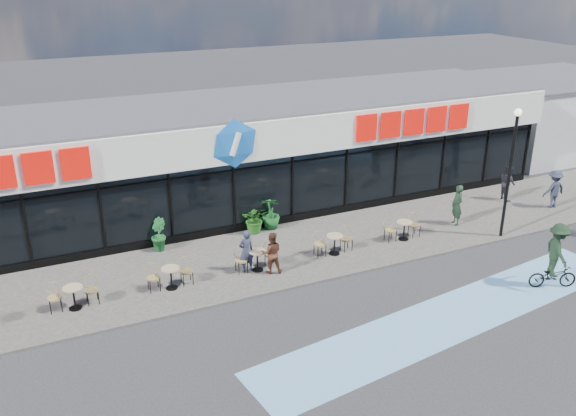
{
  "coord_description": "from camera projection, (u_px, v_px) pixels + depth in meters",
  "views": [
    {
      "loc": [
        -7.29,
        -13.95,
        10.06
      ],
      "look_at": [
        0.71,
        3.5,
        2.28
      ],
      "focal_mm": 38.0,
      "sensor_mm": 36.0,
      "label": 1
    }
  ],
  "objects": [
    {
      "name": "bike_lane",
      "position": [
        454.0,
        316.0,
        18.62
      ],
      "size": [
        14.17,
        4.13,
        0.01
      ],
      "primitive_type": "cube",
      "rotation": [
        0.0,
        0.0,
        0.14
      ],
      "color": "#689CC6",
      "rests_on": "ground"
    },
    {
      "name": "neighbour_building",
      "position": [
        548.0,
        113.0,
        34.75
      ],
      "size": [
        9.2,
        7.2,
        4.11
      ],
      "color": "silver",
      "rests_on": "ground"
    },
    {
      "name": "bistro_set_4",
      "position": [
        256.0,
        257.0,
        21.1
      ],
      "size": [
        1.54,
        0.62,
        0.9
      ],
      "color": "tan",
      "rests_on": "sidewalk"
    },
    {
      "name": "potted_plant_left",
      "position": [
        158.0,
        235.0,
        22.47
      ],
      "size": [
        0.56,
        0.69,
        1.22
      ],
      "primitive_type": "imported",
      "rotation": [
        0.0,
        0.0,
        1.6
      ],
      "color": "#185624",
      "rests_on": "sidewalk"
    },
    {
      "name": "pedestrian_a",
      "position": [
        457.0,
        205.0,
        24.58
      ],
      "size": [
        0.5,
        0.67,
        1.67
      ],
      "primitive_type": "imported",
      "rotation": [
        0.0,
        0.0,
        -1.75
      ],
      "color": "black",
      "rests_on": "sidewalk"
    },
    {
      "name": "ground",
      "position": [
        315.0,
        321.0,
        18.35
      ],
      "size": [
        120.0,
        120.0,
        0.0
      ],
      "primitive_type": "plane",
      "color": "#28282B",
      "rests_on": "ground"
    },
    {
      "name": "lamp_post",
      "position": [
        511.0,
        162.0,
        22.71
      ],
      "size": [
        0.28,
        0.28,
        5.05
      ],
      "color": "black",
      "rests_on": "sidewalk"
    },
    {
      "name": "cyclist_a",
      "position": [
        556.0,
        259.0,
        19.9
      ],
      "size": [
        1.67,
        1.35,
        2.28
      ],
      "color": "black",
      "rests_on": "ground"
    },
    {
      "name": "sidewalk",
      "position": [
        259.0,
        258.0,
        22.12
      ],
      "size": [
        44.0,
        5.0,
        0.1
      ],
      "primitive_type": "cube",
      "color": "#625E57",
      "rests_on": "ground"
    },
    {
      "name": "patron_left",
      "position": [
        246.0,
        251.0,
        20.85
      ],
      "size": [
        0.59,
        0.42,
        1.53
      ],
      "primitive_type": "imported",
      "rotation": [
        0.0,
        0.0,
        3.24
      ],
      "color": "#292C40",
      "rests_on": "sidewalk"
    },
    {
      "name": "bistro_set_2",
      "position": [
        73.0,
        294.0,
        18.75
      ],
      "size": [
        1.54,
        0.62,
        0.9
      ],
      "color": "tan",
      "rests_on": "sidewalk"
    },
    {
      "name": "bistro_set_3",
      "position": [
        170.0,
        274.0,
        19.93
      ],
      "size": [
        1.54,
        0.62,
        0.9
      ],
      "color": "tan",
      "rests_on": "sidewalk"
    },
    {
      "name": "bistro_set_6",
      "position": [
        403.0,
        228.0,
        23.44
      ],
      "size": [
        1.54,
        0.62,
        0.9
      ],
      "color": "tan",
      "rests_on": "sidewalk"
    },
    {
      "name": "patron_right",
      "position": [
        272.0,
        253.0,
        20.76
      ],
      "size": [
        0.87,
        0.76,
        1.49
      ],
      "primitive_type": "imported",
      "rotation": [
        0.0,
        0.0,
        2.82
      ],
      "color": "#4C281B",
      "rests_on": "sidewalk"
    },
    {
      "name": "building",
      "position": [
        210.0,
        158.0,
        25.84
      ],
      "size": [
        30.6,
        6.57,
        4.75
      ],
      "color": "black",
      "rests_on": "ground"
    },
    {
      "name": "pedestrian_b",
      "position": [
        507.0,
        183.0,
        27.19
      ],
      "size": [
        0.8,
        0.92,
        1.61
      ],
      "primitive_type": "imported",
      "rotation": [
        0.0,
        0.0,
        1.29
      ],
      "color": "black",
      "rests_on": "sidewalk"
    },
    {
      "name": "potted_plant_mid",
      "position": [
        271.0,
        213.0,
        24.29
      ],
      "size": [
        1.0,
        1.0,
        1.3
      ],
      "primitive_type": "imported",
      "rotation": [
        0.0,
        0.0,
        2.6
      ],
      "color": "#164E1F",
      "rests_on": "sidewalk"
    },
    {
      "name": "pedestrian_c",
      "position": [
        554.0,
        189.0,
        26.32
      ],
      "size": [
        1.1,
        0.65,
        1.68
      ],
      "primitive_type": "imported",
      "rotation": [
        0.0,
        0.0,
        3.11
      ],
      "color": "#272D3D",
      "rests_on": "sidewalk"
    },
    {
      "name": "potted_plant_right",
      "position": [
        255.0,
        219.0,
        23.94
      ],
      "size": [
        1.26,
        1.18,
        1.12
      ],
      "primitive_type": "imported",
      "rotation": [
        0.0,
        0.0,
        5.91
      ],
      "color": "#215919",
      "rests_on": "sidewalk"
    },
    {
      "name": "bistro_set_5",
      "position": [
        333.0,
        242.0,
        22.27
      ],
      "size": [
        1.54,
        0.62,
        0.9
      ],
      "color": "tan",
      "rests_on": "sidewalk"
    }
  ]
}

